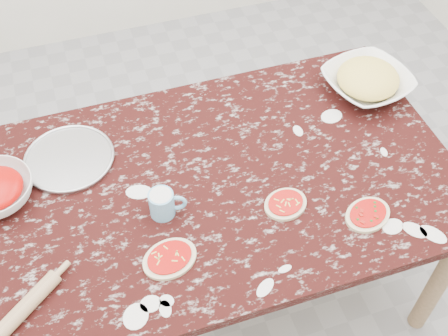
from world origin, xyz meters
TOP-DOWN VIEW (x-y plane):
  - ground at (0.00, 0.00)m, footprint 4.00×4.00m
  - worktable at (0.00, 0.00)m, footprint 1.60×1.00m
  - pizza_tray at (-0.49, 0.25)m, footprint 0.41×0.41m
  - cheese_bowl at (0.67, 0.25)m, footprint 0.38×0.38m
  - flour_mug at (-0.23, -0.08)m, footprint 0.12×0.08m
  - pizza_left at (-0.26, -0.26)m, footprint 0.20×0.17m
  - pizza_mid at (0.15, -0.18)m, footprint 0.18×0.16m
  - pizza_right at (0.39, -0.30)m, footprint 0.19×0.17m
  - rolling_pin at (-0.68, -0.29)m, footprint 0.21×0.18m

SIDE VIEW (x-z plane):
  - ground at x=0.00m, z-range 0.00..0.00m
  - worktable at x=0.00m, z-range 0.29..1.04m
  - pizza_tray at x=-0.49m, z-range 0.75..0.76m
  - pizza_left at x=-0.26m, z-range 0.75..0.77m
  - pizza_right at x=0.39m, z-range 0.75..0.77m
  - pizza_mid at x=0.15m, z-range 0.75..0.77m
  - rolling_pin at x=-0.68m, z-range 0.75..0.80m
  - cheese_bowl at x=0.67m, z-range 0.75..0.83m
  - flour_mug at x=-0.23m, z-range 0.75..0.85m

